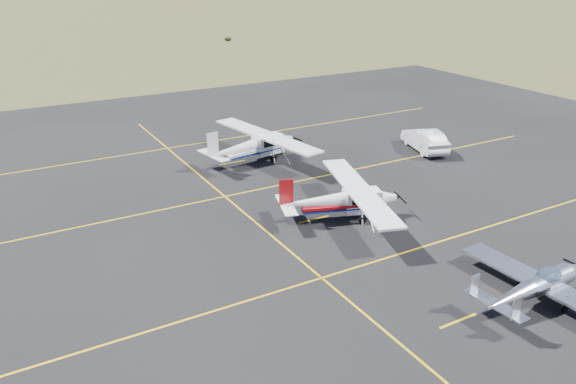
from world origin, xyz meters
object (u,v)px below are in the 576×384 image
object	(u,v)px
aircraft_plain	(254,145)
aircraft_low_wing	(538,286)
sedan	(425,139)
aircraft_cessna	(341,200)

from	to	relation	value
aircraft_plain	aircraft_low_wing	bearing A→B (deg)	-93.55
aircraft_plain	sedan	world-z (taller)	aircraft_plain
aircraft_cessna	sedan	size ratio (longest dim) A/B	2.00
aircraft_plain	sedan	distance (m)	13.15
aircraft_low_wing	aircraft_cessna	bearing A→B (deg)	99.24
aircraft_low_wing	aircraft_cessna	size ratio (longest dim) A/B	0.81
aircraft_plain	sedan	xyz separation A→B (m)	(12.51, -4.04, -0.39)
sedan	aircraft_cessna	bearing A→B (deg)	46.22
aircraft_plain	aircraft_cessna	bearing A→B (deg)	-99.77
aircraft_low_wing	sedan	xyz separation A→B (m)	(10.18, 18.09, -0.01)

